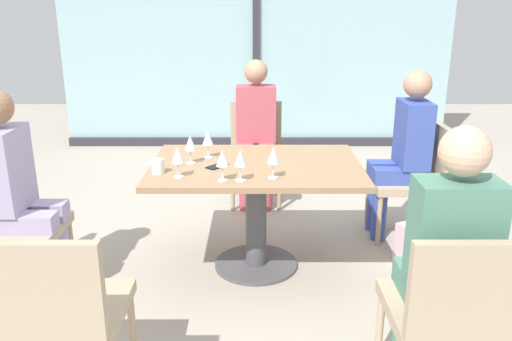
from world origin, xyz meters
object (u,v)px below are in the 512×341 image
Objects in this scene: wine_glass_0 at (190,143)px; wine_glass_2 at (208,138)px; dining_table_main at (256,189)px; chair_front_left at (62,308)px; chair_front_right at (449,308)px; person_near_window at (256,126)px; person_front_right at (446,252)px; person_side_end at (18,186)px; cell_phone_on_table at (217,166)px; handbag_0 at (419,242)px; coffee_cup at (158,166)px; wine_glass_5 at (178,156)px; chair_far_right at (416,173)px; wine_glass_1 at (273,156)px; chair_side_end at (4,218)px; wine_glass_3 at (222,159)px; person_far_right at (404,147)px; wine_glass_4 at (240,159)px; chair_near_window at (256,146)px.

wine_glass_2 is (0.10, 0.13, 0.00)m from wine_glass_0.
chair_front_left is at bearing -121.90° from dining_table_main.
chair_front_right is 2.61m from person_near_window.
person_front_right is 1.00× the size of person_side_end.
cell_phone_on_table is 1.49m from handbag_0.
person_near_window is at bearing 67.00° from coffee_cup.
wine_glass_0 is 0.28m from wine_glass_5.
chair_far_right is 4.70× the size of wine_glass_1.
person_side_end is at bearing -170.18° from coffee_cup.
chair_side_end is at bearing -158.01° from wine_glass_2.
wine_glass_3 is 1.00× the size of wine_glass_5.
cell_phone_on_table is (1.25, 0.27, 0.24)m from chair_side_end.
person_side_end is at bearing 158.91° from person_front_right.
cell_phone_on_table is (-1.33, -0.58, 0.03)m from person_far_right.
chair_far_right is 2.82m from chair_side_end.
person_side_end is at bearing 164.32° from handbag_0.
wine_glass_4 is at bearing 173.83° from handbag_0.
person_front_right is 4.20× the size of handbag_0.
chair_far_right is 1.00× the size of chair_front_right.
person_side_end is at bearing -156.00° from wine_glass_2.
wine_glass_1 reaches higher than coffee_cup.
wine_glass_4 is at bearing 136.73° from person_front_right.
person_front_right is 1.41m from handbag_0.
dining_table_main is at bearing 58.10° from chair_front_left.
person_near_window is (-0.80, 2.37, 0.00)m from person_front_right.
person_near_window is 6.81× the size of wine_glass_5.
chair_front_right is at bearing -102.25° from chair_far_right.
chair_side_end reaches higher than handbag_0.
person_near_window is 1.00× the size of person_side_end.
coffee_cup is (-1.79, -0.72, 0.28)m from chair_far_right.
dining_table_main is at bearing 13.88° from person_side_end.
chair_front_right is 1.43m from wine_glass_3.
person_near_window is 6.81× the size of wine_glass_3.
coffee_cup is at bearing -111.48° from chair_near_window.
coffee_cup is at bearing -113.00° from person_near_window.
dining_table_main is 1.54× the size of chair_side_end.
person_far_right is 6.81× the size of wine_glass_1.
chair_front_left is 4.70× the size of wine_glass_0.
cell_phone_on_table is at bearing 119.45° from wine_glass_4.
wine_glass_0 and wine_glass_4 have the same top height.
chair_near_window is at bearing 83.28° from wine_glass_3.
handbag_0 is (1.02, 0.36, -0.72)m from wine_glass_1.
chair_side_end is 1.18m from wine_glass_0.
chair_far_right is 6.04× the size of cell_phone_on_table.
wine_glass_4 is (-0.09, -1.63, 0.37)m from chair_near_window.
person_side_end reaches higher than chair_front_right.
chair_front_left is 2.61m from person_near_window.
chair_side_end is 0.69× the size of person_far_right.
chair_side_end is 0.69× the size of person_side_end.
chair_far_right reaches higher than dining_table_main.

